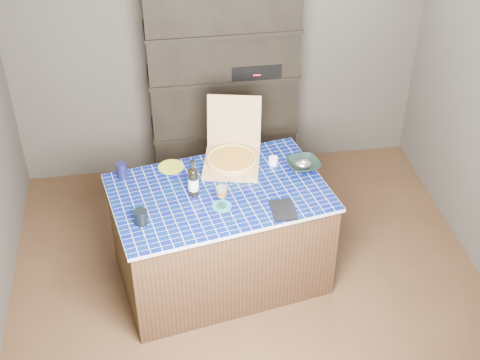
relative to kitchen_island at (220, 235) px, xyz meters
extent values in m
plane|color=#513723|center=(0.20, -0.26, -0.40)|extent=(3.50, 3.50, 0.00)
plane|color=#47423D|center=(0.20, 1.49, 0.85)|extent=(3.50, 0.00, 3.50)
cube|color=black|center=(0.20, 1.27, 0.50)|extent=(1.20, 0.40, 1.80)
cube|color=black|center=(0.45, 1.22, 0.72)|extent=(0.40, 0.32, 0.12)
cube|color=#4D291E|center=(0.00, 0.00, -0.01)|extent=(1.57, 1.14, 0.78)
cube|color=#051C4E|center=(0.00, 0.00, 0.39)|extent=(1.61, 1.18, 0.03)
cube|color=tan|center=(0.13, 0.28, 0.42)|extent=(0.47, 0.47, 0.04)
cube|color=tan|center=(0.18, 0.52, 0.64)|extent=(0.40, 0.17, 0.39)
cylinder|color=tan|center=(0.13, 0.28, 0.45)|extent=(0.36, 0.36, 0.01)
cylinder|color=maroon|center=(0.13, 0.28, 0.46)|extent=(0.32, 0.32, 0.01)
torus|color=tan|center=(0.13, 0.28, 0.47)|extent=(0.36, 0.36, 0.02)
cylinder|color=black|center=(-0.17, -0.01, 0.50)|extent=(0.07, 0.07, 0.19)
ellipsoid|color=black|center=(-0.17, -0.01, 0.60)|extent=(0.07, 0.07, 0.04)
cylinder|color=black|center=(-0.17, -0.01, 0.64)|extent=(0.03, 0.03, 0.08)
cylinder|color=white|center=(-0.17, -0.01, 0.49)|extent=(0.07, 0.07, 0.09)
cylinder|color=#3974C4|center=(-0.17, -0.01, 0.46)|extent=(0.08, 0.08, 0.01)
cylinder|color=#3974C4|center=(-0.17, -0.01, 0.54)|extent=(0.08, 0.08, 0.01)
cylinder|color=#187080|center=(0.00, -0.17, 0.40)|extent=(0.13, 0.13, 0.01)
cylinder|color=white|center=(0.00, -0.17, 0.41)|extent=(0.07, 0.07, 0.00)
cylinder|color=white|center=(0.00, -0.17, 0.45)|extent=(0.01, 0.01, 0.07)
ellipsoid|color=white|center=(0.00, -0.17, 0.53)|extent=(0.08, 0.08, 0.10)
cylinder|color=orange|center=(0.00, -0.17, 0.52)|extent=(0.06, 0.06, 0.05)
cylinder|color=white|center=(0.00, -0.17, 0.55)|extent=(0.07, 0.07, 0.02)
cylinder|color=black|center=(-0.54, -0.26, 0.45)|extent=(0.09, 0.09, 0.10)
cube|color=black|center=(0.39, -0.28, 0.41)|extent=(0.15, 0.22, 0.02)
imported|color=black|center=(0.63, 0.18, 0.43)|extent=(0.26, 0.26, 0.06)
ellipsoid|color=silver|center=(0.63, 0.18, 0.44)|extent=(0.12, 0.10, 0.06)
cylinder|color=white|center=(0.43, 0.26, 0.43)|extent=(0.07, 0.07, 0.06)
cylinder|color=black|center=(-0.65, 0.27, 0.46)|extent=(0.07, 0.07, 0.11)
cylinder|color=#9EAC24|center=(-0.31, 0.34, 0.40)|extent=(0.19, 0.19, 0.01)
camera|label=1|loc=(-0.42, -3.62, 3.18)|focal=50.00mm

